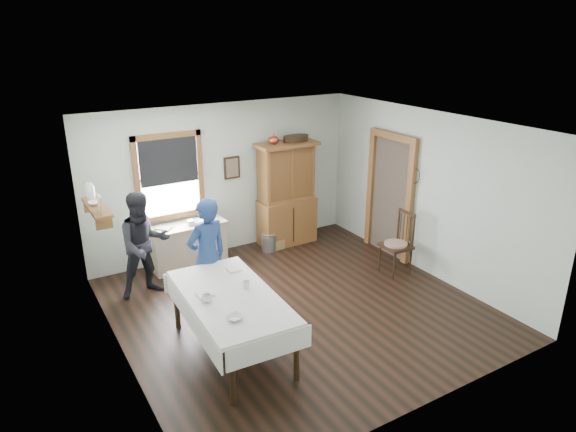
{
  "coord_description": "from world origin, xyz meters",
  "views": [
    {
      "loc": [
        -3.54,
        -5.65,
        3.91
      ],
      "look_at": [
        0.02,
        0.3,
        1.34
      ],
      "focal_mm": 32.0,
      "sensor_mm": 36.0,
      "label": 1
    }
  ],
  "objects": [
    {
      "name": "wall_shelf",
      "position": [
        -2.37,
        1.54,
        1.57
      ],
      "size": [
        0.24,
        1.0,
        0.44
      ],
      "color": "#915E2D",
      "rests_on": "room"
    },
    {
      "name": "dining_table",
      "position": [
        -1.29,
        -0.51,
        0.41
      ],
      "size": [
        1.17,
        2.09,
        0.82
      ],
      "primitive_type": "cube",
      "rotation": [
        0.0,
        0.0,
        -0.05
      ],
      "color": "silver",
      "rests_on": "room"
    },
    {
      "name": "figure_dark",
      "position": [
        -1.76,
        1.56,
        0.76
      ],
      "size": [
        0.75,
        0.59,
        1.52
      ],
      "primitive_type": "imported",
      "rotation": [
        0.0,
        0.0,
        0.02
      ],
      "color": "black",
      "rests_on": "room"
    },
    {
      "name": "window",
      "position": [
        -1.0,
        2.46,
        1.63
      ],
      "size": [
        1.18,
        0.07,
        1.48
      ],
      "color": "white",
      "rests_on": "room"
    },
    {
      "name": "shelf_bowl",
      "position": [
        -2.37,
        1.55,
        1.6
      ],
      "size": [
        0.22,
        0.22,
        0.05
      ],
      "primitive_type": "imported",
      "color": "silver",
      "rests_on": "wall_shelf"
    },
    {
      "name": "pail",
      "position": [
        0.64,
        2.02,
        0.15
      ],
      "size": [
        0.3,
        0.3,
        0.3
      ],
      "primitive_type": "cube",
      "rotation": [
        0.0,
        0.0,
        -0.08
      ],
      "color": "#989BA0",
      "rests_on": "room"
    },
    {
      "name": "counter_book",
      "position": [
        -1.32,
        2.13,
        0.77
      ],
      "size": [
        0.27,
        0.28,
        0.02
      ],
      "primitive_type": "imported",
      "rotation": [
        0.0,
        0.0,
        0.76
      ],
      "color": "#725F4C",
      "rests_on": "work_counter"
    },
    {
      "name": "table_cup_a",
      "position": [
        -1.6,
        -0.52,
        0.87
      ],
      "size": [
        0.14,
        0.14,
        0.1
      ],
      "primitive_type": "imported",
      "rotation": [
        0.0,
        0.0,
        0.13
      ],
      "color": "silver",
      "rests_on": "dining_table"
    },
    {
      "name": "spindle_chair",
      "position": [
        2.03,
        0.15,
        0.53
      ],
      "size": [
        0.5,
        0.5,
        1.06
      ],
      "primitive_type": "cube",
      "rotation": [
        0.0,
        0.0,
        -0.03
      ],
      "color": "#352012",
      "rests_on": "room"
    },
    {
      "name": "table_bowl",
      "position": [
        -1.48,
        -1.05,
        0.84
      ],
      "size": [
        0.25,
        0.25,
        0.05
      ],
      "primitive_type": "imported",
      "rotation": [
        0.0,
        0.0,
        0.22
      ],
      "color": "silver",
      "rests_on": "dining_table"
    },
    {
      "name": "china_hutch",
      "position": [
        1.12,
        2.18,
        0.97
      ],
      "size": [
        1.14,
        0.54,
        1.95
      ],
      "primitive_type": "cube",
      "rotation": [
        0.0,
        0.0,
        0.0
      ],
      "color": "#915E2D",
      "rests_on": "room"
    },
    {
      "name": "table_cup_b",
      "position": [
        -1.04,
        -0.45,
        0.86
      ],
      "size": [
        0.12,
        0.12,
        0.09
      ],
      "primitive_type": "imported",
      "rotation": [
        0.0,
        0.0,
        -0.24
      ],
      "color": "silver",
      "rests_on": "dining_table"
    },
    {
      "name": "doorway",
      "position": [
        2.46,
        0.85,
        1.16
      ],
      "size": [
        0.09,
        1.14,
        2.22
      ],
      "color": "#4E4237",
      "rests_on": "room"
    },
    {
      "name": "room",
      "position": [
        0.0,
        0.0,
        1.35
      ],
      "size": [
        5.01,
        5.01,
        2.7
      ],
      "color": "black",
      "rests_on": "ground"
    },
    {
      "name": "counter_bowl",
      "position": [
        -0.69,
        2.12,
        0.79
      ],
      "size": [
        0.26,
        0.26,
        0.06
      ],
      "primitive_type": "imported",
      "rotation": [
        0.0,
        0.0,
        0.37
      ],
      "color": "silver",
      "rests_on": "work_counter"
    },
    {
      "name": "framed_picture",
      "position": [
        0.15,
        2.46,
        1.55
      ],
      "size": [
        0.3,
        0.04,
        0.4
      ],
      "primitive_type": "cube",
      "color": "#352012",
      "rests_on": "room"
    },
    {
      "name": "rug_beater",
      "position": [
        2.45,
        0.3,
        1.72
      ],
      "size": [
        0.01,
        0.27,
        0.27
      ],
      "primitive_type": "torus",
      "rotation": [
        0.0,
        1.57,
        0.0
      ],
      "color": "black",
      "rests_on": "room"
    },
    {
      "name": "woman_blue",
      "position": [
        -1.14,
        0.57,
        0.8
      ],
      "size": [
        0.65,
        0.5,
        1.61
      ],
      "primitive_type": "imported",
      "rotation": [
        0.0,
        0.0,
        3.35
      ],
      "color": "navy",
      "rests_on": "room"
    },
    {
      "name": "wicker_basket",
      "position": [
        0.76,
        2.03,
        0.09
      ],
      "size": [
        0.34,
        0.26,
        0.18
      ],
      "primitive_type": "cube",
      "rotation": [
        0.0,
        0.0,
        0.12
      ],
      "color": "tan",
      "rests_on": "room"
    },
    {
      "name": "work_counter",
      "position": [
        -0.86,
        2.19,
        0.38
      ],
      "size": [
        1.35,
        0.56,
        0.76
      ],
      "primitive_type": "cube",
      "rotation": [
        0.0,
        0.0,
        0.04
      ],
      "color": "#CAB18C",
      "rests_on": "room"
    }
  ]
}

